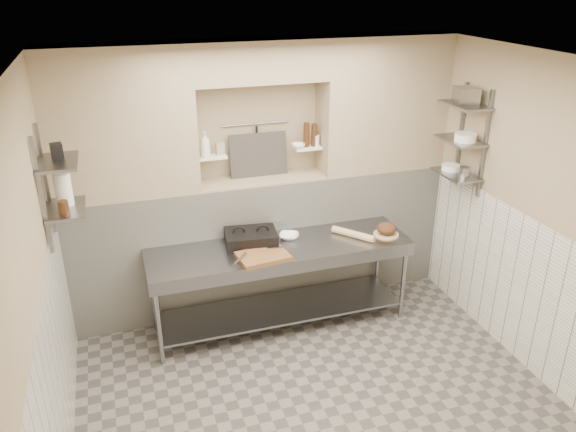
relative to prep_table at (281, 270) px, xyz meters
name	(u,v)px	position (x,y,z in m)	size (l,w,h in m)	color
floor	(319,405)	(-0.03, -1.18, -0.69)	(4.00, 3.90, 0.10)	#645E58
ceiling	(328,59)	(-0.03, -1.18, 2.21)	(4.00, 3.90, 0.10)	silver
wall_left	(31,301)	(-2.08, -1.18, 0.76)	(0.10, 3.90, 2.80)	tan
wall_right	(545,222)	(2.02, -1.18, 0.76)	(0.10, 3.90, 2.80)	tan
wall_back	(255,172)	(-0.03, 0.82, 0.76)	(4.00, 0.10, 2.80)	tan
backwall_lower	(263,241)	(-0.03, 0.57, 0.06)	(4.00, 0.40, 1.40)	silver
alcove_sill	(261,179)	(-0.03, 0.57, 0.77)	(1.30, 0.40, 0.02)	tan
backwall_pillar_left	(120,123)	(-1.35, 0.57, 1.46)	(1.35, 0.40, 1.40)	tan
backwall_pillar_right	(382,104)	(1.30, 0.57, 1.46)	(1.35, 0.40, 1.40)	tan
backwall_header	(259,60)	(-0.03, 0.57, 1.96)	(1.30, 0.40, 0.40)	tan
wainscot_left	(58,384)	(-2.02, -1.18, 0.06)	(0.02, 3.90, 1.40)	silver
wainscot_right	(525,293)	(1.96, -1.18, 0.06)	(0.02, 3.90, 1.40)	silver
alcove_shelf_left	(212,157)	(-0.53, 0.57, 1.06)	(0.28, 0.16, 0.03)	white
alcove_shelf_right	(308,148)	(0.47, 0.57, 1.06)	(0.28, 0.16, 0.03)	white
utensil_rail	(256,124)	(-0.03, 0.74, 1.31)	(0.02, 0.02, 0.70)	gray
hanging_steel	(257,140)	(-0.03, 0.72, 1.14)	(0.02, 0.02, 0.30)	black
splash_panel	(258,155)	(-0.03, 0.67, 1.00)	(0.60, 0.02, 0.45)	#383330
shelf_rail_left_a	(46,180)	(-2.00, 0.07, 1.16)	(0.03, 0.03, 0.95)	slate
shelf_rail_left_b	(42,197)	(-2.00, -0.33, 1.16)	(0.03, 0.03, 0.95)	slate
wall_shelf_left_lower	(66,209)	(-1.87, -0.13, 0.96)	(0.30, 0.50, 0.03)	slate
wall_shelf_left_upper	(58,162)	(-1.87, -0.13, 1.36)	(0.30, 0.50, 0.03)	slate
shelf_rail_right_a	(461,134)	(1.95, 0.07, 1.21)	(0.03, 0.03, 1.05)	slate
shelf_rail_right_b	(485,145)	(1.95, -0.33, 1.21)	(0.03, 0.03, 1.05)	slate
wall_shelf_right_lower	(456,174)	(1.81, -0.13, 0.86)	(0.30, 0.50, 0.03)	slate
wall_shelf_right_mid	(460,140)	(1.81, -0.13, 1.21)	(0.30, 0.50, 0.03)	slate
wall_shelf_right_upper	(465,105)	(1.81, -0.13, 1.56)	(0.30, 0.50, 0.03)	slate
prep_table	(281,270)	(0.00, 0.00, 0.00)	(2.60, 0.70, 0.90)	gray
panini_press	(251,238)	(-0.26, 0.14, 0.33)	(0.54, 0.42, 0.14)	black
cutting_board	(263,256)	(-0.23, -0.18, 0.28)	(0.47, 0.33, 0.04)	brown
knife_blade	(279,247)	(-0.04, -0.09, 0.31)	(0.23, 0.03, 0.01)	gray
tongs	(240,258)	(-0.45, -0.21, 0.31)	(0.02, 0.02, 0.23)	gray
mixing_bowl	(289,236)	(0.14, 0.15, 0.28)	(0.19, 0.19, 0.05)	white
rolling_pin	(353,234)	(0.76, -0.02, 0.29)	(0.07, 0.07, 0.46)	tan
bread_board	(386,234)	(1.11, -0.08, 0.27)	(0.26, 0.26, 0.01)	tan
bread_loaf	(387,228)	(1.11, -0.08, 0.33)	(0.20, 0.20, 0.12)	#4C2D19
bottle_soap	(205,145)	(-0.59, 0.53, 1.20)	(0.10, 0.10, 0.25)	white
jar_alcove	(220,149)	(-0.44, 0.57, 1.13)	(0.08, 0.08, 0.12)	tan
bowl_alcove	(298,146)	(0.37, 0.55, 1.09)	(0.14, 0.14, 0.04)	white
condiment_a	(314,135)	(0.54, 0.57, 1.19)	(0.06, 0.06, 0.23)	#381D0D
condiment_b	(306,135)	(0.46, 0.57, 1.20)	(0.06, 0.06, 0.25)	#381D0D
condiment_c	(316,141)	(0.56, 0.56, 1.13)	(0.07, 0.07, 0.11)	white
jug_left	(63,189)	(-1.87, -0.07, 1.11)	(0.14, 0.14, 0.27)	white
jar_left	(64,208)	(-1.87, -0.29, 1.03)	(0.08, 0.08, 0.12)	#381D0D
box_left_upper	(57,151)	(-1.87, -0.08, 1.43)	(0.09, 0.09, 0.12)	black
bowl_right	(451,167)	(1.81, -0.03, 0.90)	(0.19, 0.19, 0.06)	white
canister_right	(465,172)	(1.81, -0.26, 0.92)	(0.11, 0.11, 0.11)	gray
bowl_right_mid	(465,137)	(1.81, -0.21, 1.26)	(0.21, 0.21, 0.08)	white
basket_right	(466,96)	(1.81, -0.13, 1.65)	(0.20, 0.24, 0.15)	gray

